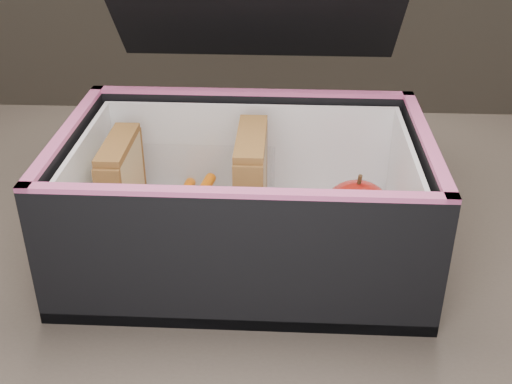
% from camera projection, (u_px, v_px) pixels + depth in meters
% --- Properties ---
extents(kitchen_table, '(1.20, 0.80, 0.75)m').
position_uv_depth(kitchen_table, '(279.00, 343.00, 0.65)').
color(kitchen_table, brown).
rests_on(kitchen_table, ground).
extents(lunch_bag, '(0.33, 0.36, 0.29)m').
position_uv_depth(lunch_bag, '(245.00, 188.00, 0.60)').
color(lunch_bag, black).
rests_on(lunch_bag, kitchen_table).
extents(plastic_tub, '(0.17, 0.12, 0.07)m').
position_uv_depth(plastic_tub, '(187.00, 203.00, 0.62)').
color(plastic_tub, white).
rests_on(plastic_tub, lunch_bag).
extents(sandwich_left, '(0.02, 0.09, 0.10)m').
position_uv_depth(sandwich_left, '(122.00, 186.00, 0.61)').
color(sandwich_left, tan).
rests_on(sandwich_left, plastic_tub).
extents(sandwich_right, '(0.03, 0.09, 0.10)m').
position_uv_depth(sandwich_right, '(251.00, 185.00, 0.61)').
color(sandwich_right, tan).
rests_on(sandwich_right, plastic_tub).
extents(carrot_sticks, '(0.04, 0.14, 0.03)m').
position_uv_depth(carrot_sticks, '(184.00, 219.00, 0.62)').
color(carrot_sticks, orange).
rests_on(carrot_sticks, plastic_tub).
extents(paper_napkin, '(0.09, 0.09, 0.01)m').
position_uv_depth(paper_napkin, '(348.00, 241.00, 0.62)').
color(paper_napkin, white).
rests_on(paper_napkin, lunch_bag).
extents(red_apple, '(0.08, 0.08, 0.07)m').
position_uv_depth(red_apple, '(357.00, 213.00, 0.59)').
color(red_apple, maroon).
rests_on(red_apple, paper_napkin).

